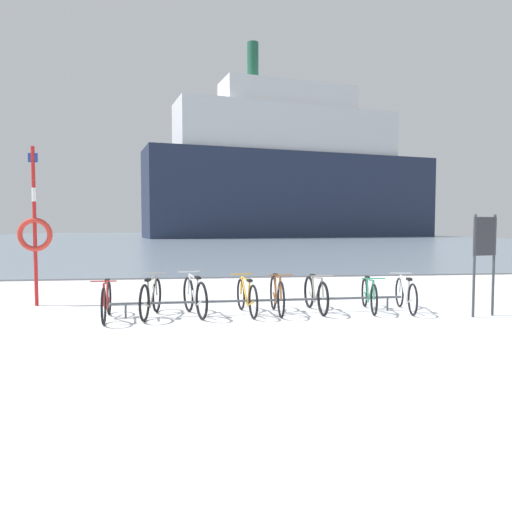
# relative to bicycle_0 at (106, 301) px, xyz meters

# --- Properties ---
(ground) EXTENTS (80.00, 132.00, 0.08)m
(ground) POSITION_rel_bicycle_0_xyz_m (3.94, 51.18, -0.40)
(ground) COLOR white
(bike_rack) EXTENTS (5.94, 0.25, 0.31)m
(bike_rack) POSITION_rel_bicycle_0_xyz_m (3.01, 0.19, -0.09)
(bike_rack) COLOR #4C5156
(bike_rack) RESTS_ON ground
(bicycle_0) EXTENTS (0.46, 1.74, 0.79)m
(bicycle_0) POSITION_rel_bicycle_0_xyz_m (0.00, 0.00, 0.00)
(bicycle_0) COLOR black
(bicycle_0) RESTS_ON ground
(bicycle_1) EXTENTS (0.46, 1.71, 0.82)m
(bicycle_1) POSITION_rel_bicycle_0_xyz_m (0.81, 0.21, 0.01)
(bicycle_1) COLOR black
(bicycle_1) RESTS_ON ground
(bicycle_2) EXTENTS (0.58, 1.66, 0.85)m
(bicycle_2) POSITION_rel_bicycle_0_xyz_m (1.66, 0.21, 0.02)
(bicycle_2) COLOR black
(bicycle_2) RESTS_ON ground
(bicycle_3) EXTENTS (0.46, 1.74, 0.78)m
(bicycle_3) POSITION_rel_bicycle_0_xyz_m (2.70, 0.23, -0.01)
(bicycle_3) COLOR black
(bicycle_3) RESTS_ON ground
(bicycle_4) EXTENTS (0.46, 1.69, 0.84)m
(bicycle_4) POSITION_rel_bicycle_0_xyz_m (3.32, 0.22, 0.02)
(bicycle_4) COLOR black
(bicycle_4) RESTS_ON ground
(bicycle_5) EXTENTS (0.46, 1.71, 0.80)m
(bicycle_5) POSITION_rel_bicycle_0_xyz_m (4.15, 0.33, 0.00)
(bicycle_5) COLOR black
(bicycle_5) RESTS_ON ground
(bicycle_6) EXTENTS (0.49, 1.71, 0.74)m
(bicycle_6) POSITION_rel_bicycle_0_xyz_m (5.28, 0.27, -0.02)
(bicycle_6) COLOR black
(bicycle_6) RESTS_ON ground
(bicycle_7) EXTENTS (0.47, 1.69, 0.76)m
(bicycle_7) POSITION_rel_bicycle_0_xyz_m (6.03, 0.16, -0.01)
(bicycle_7) COLOR black
(bicycle_7) RESTS_ON ground
(info_sign) EXTENTS (0.54, 0.17, 2.00)m
(info_sign) POSITION_rel_bicycle_0_xyz_m (7.28, -0.61, 1.00)
(info_sign) COLOR #33383D
(info_sign) RESTS_ON ground
(rescue_post) EXTENTS (0.75, 0.11, 3.52)m
(rescue_post) POSITION_rel_bicycle_0_xyz_m (-1.82, 1.88, 1.31)
(rescue_post) COLOR red
(rescue_post) RESTS_ON ground
(ferry_ship) EXTENTS (46.48, 18.58, 28.75)m
(ferry_ship) POSITION_rel_bicycle_0_xyz_m (17.20, 65.98, 9.28)
(ferry_ship) COLOR #232D47
(ferry_ship) RESTS_ON ground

